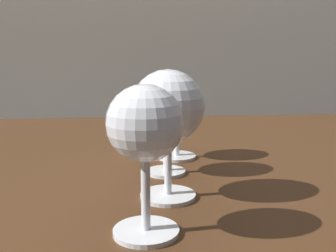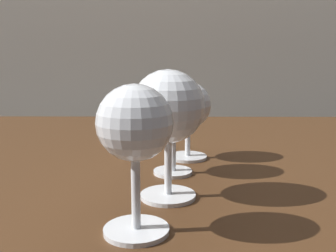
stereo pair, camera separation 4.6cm
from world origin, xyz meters
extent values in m
cube|color=#472B16|center=(0.00, 0.00, 0.70)|extent=(1.28, 0.83, 0.03)
cylinder|color=#472B16|center=(0.58, 0.35, 0.34)|extent=(0.06, 0.06, 0.68)
cylinder|color=white|center=(0.05, -0.29, 0.71)|extent=(0.07, 0.07, 0.00)
cylinder|color=white|center=(0.05, -0.29, 0.76)|extent=(0.01, 0.01, 0.08)
sphere|color=white|center=(0.05, -0.29, 0.82)|extent=(0.07, 0.07, 0.07)
ellipsoid|color=beige|center=(0.05, -0.29, 0.82)|extent=(0.06, 0.06, 0.03)
cylinder|color=white|center=(0.08, -0.20, 0.71)|extent=(0.07, 0.07, 0.00)
cylinder|color=white|center=(0.08, -0.20, 0.76)|extent=(0.01, 0.01, 0.08)
sphere|color=white|center=(0.08, -0.20, 0.82)|extent=(0.09, 0.09, 0.09)
ellipsoid|color=#EACC66|center=(0.08, -0.20, 0.83)|extent=(0.08, 0.08, 0.04)
cylinder|color=white|center=(0.09, -0.10, 0.71)|extent=(0.06, 0.06, 0.00)
cylinder|color=white|center=(0.09, -0.10, 0.75)|extent=(0.01, 0.01, 0.06)
sphere|color=white|center=(0.09, -0.10, 0.80)|extent=(0.08, 0.08, 0.08)
ellipsoid|color=#380711|center=(0.09, -0.10, 0.80)|extent=(0.07, 0.07, 0.02)
cylinder|color=white|center=(0.11, -0.02, 0.71)|extent=(0.06, 0.06, 0.00)
cylinder|color=white|center=(0.11, -0.02, 0.75)|extent=(0.01, 0.01, 0.06)
sphere|color=white|center=(0.11, -0.02, 0.80)|extent=(0.08, 0.08, 0.08)
ellipsoid|color=#470A16|center=(0.11, -0.02, 0.80)|extent=(0.07, 0.07, 0.03)
camera|label=1|loc=(0.04, -0.65, 0.89)|focal=41.29mm
camera|label=2|loc=(0.08, -0.65, 0.89)|focal=41.29mm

